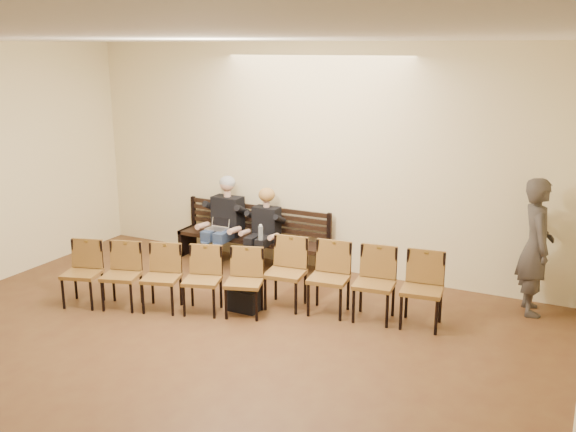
% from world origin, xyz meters
% --- Properties ---
extents(ground, '(10.00, 10.00, 0.00)m').
position_xyz_m(ground, '(0.00, 0.00, 0.00)').
color(ground, brown).
rests_on(ground, ground).
extents(room_walls, '(8.02, 10.01, 3.51)m').
position_xyz_m(room_walls, '(0.00, 0.79, 2.54)').
color(room_walls, beige).
rests_on(room_walls, ground).
extents(bench, '(2.60, 0.90, 0.45)m').
position_xyz_m(bench, '(-0.97, 4.65, 0.23)').
color(bench, black).
rests_on(bench, ground).
extents(seated_man, '(0.60, 0.83, 1.44)m').
position_xyz_m(seated_man, '(-1.39, 4.53, 0.72)').
color(seated_man, black).
rests_on(seated_man, ground).
extents(seated_woman, '(0.51, 0.71, 1.19)m').
position_xyz_m(seated_woman, '(-0.68, 4.53, 0.59)').
color(seated_woman, black).
rests_on(seated_woman, ground).
extents(laptop, '(0.38, 0.33, 0.24)m').
position_xyz_m(laptop, '(-1.44, 4.35, 0.57)').
color(laptop, silver).
rests_on(laptop, bench).
extents(water_bottle, '(0.08, 0.08, 0.25)m').
position_xyz_m(water_bottle, '(-0.57, 4.23, 0.57)').
color(water_bottle, silver).
rests_on(water_bottle, bench).
extents(bag, '(0.40, 0.28, 0.30)m').
position_xyz_m(bag, '(-0.12, 2.96, 0.15)').
color(bag, black).
rests_on(bag, ground).
extents(passerby, '(0.71, 0.88, 2.09)m').
position_xyz_m(passerby, '(3.31, 4.61, 1.05)').
color(passerby, '#39332E').
rests_on(passerby, ground).
extents(chair_row_front, '(2.36, 0.78, 0.95)m').
position_xyz_m(chair_row_front, '(1.22, 3.41, 0.48)').
color(chair_row_front, brown).
rests_on(chair_row_front, ground).
extents(chair_row_back, '(2.73, 1.28, 0.88)m').
position_xyz_m(chair_row_back, '(-1.11, 2.49, 0.44)').
color(chair_row_back, brown).
rests_on(chair_row_back, ground).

